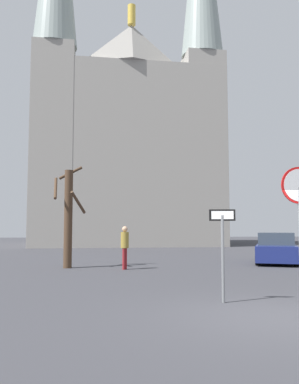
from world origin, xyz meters
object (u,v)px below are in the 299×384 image
Objects in this scene: cathedral at (126,135)px; one_way_arrow_sign at (223,243)px; bare_tree at (68,216)px; parked_car_near_navy at (276,249)px; pedestrian_walking at (125,243)px.

one_way_arrow_sign is (-0.53, -29.57, -9.19)m from cathedral.
parked_car_near_navy is (9.59, 0.96, -1.48)m from bare_tree.
one_way_arrow_sign reaches higher than pedestrian_walking.
one_way_arrow_sign is at bearing -78.21° from pedestrian_walking.
cathedral is at bearing 78.43° from bare_tree.
cathedral is 22.07× the size of pedestrian_walking.
cathedral is at bearing 84.65° from pedestrian_walking.
bare_tree reaches higher than parked_car_near_navy.
one_way_arrow_sign is 0.48× the size of bare_tree.
pedestrian_walking is at bearing -165.67° from parked_car_near_navy.
bare_tree is at bearing 114.74° from one_way_arrow_sign.
bare_tree is 0.92× the size of parked_car_near_navy.
bare_tree is 9.75m from parked_car_near_navy.
bare_tree is (-3.82, 8.30, 0.83)m from one_way_arrow_sign.
cathedral reaches higher than pedestrian_walking.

